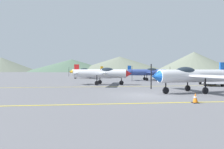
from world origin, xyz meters
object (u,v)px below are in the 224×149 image
at_px(airplane_back, 87,72).
at_px(car_sedan, 210,78).
at_px(traffic_cone_side, 195,98).
at_px(airplane_mid, 102,73).
at_px(airplane_near, 191,75).
at_px(airplane_far, 148,72).

bearing_deg(airplane_back, car_sedan, -52.82).
bearing_deg(car_sedan, traffic_cone_side, -125.51).
xyz_separation_m(airplane_back, car_sedan, (15.14, -19.95, -0.61)).
relative_size(airplane_mid, traffic_cone_side, 14.55).
distance_m(airplane_near, traffic_cone_side, 5.52).
bearing_deg(traffic_cone_side, car_sedan, 54.49).
height_order(airplane_near, airplane_far, same).
bearing_deg(airplane_near, airplane_back, 108.25).
height_order(airplane_far, traffic_cone_side, airplane_far).
bearing_deg(car_sedan, airplane_mid, 169.52).
height_order(airplane_mid, car_sedan, airplane_mid).
xyz_separation_m(airplane_far, car_sedan, (4.47, -11.02, -0.61)).
bearing_deg(airplane_far, car_sedan, -67.93).
xyz_separation_m(airplane_back, traffic_cone_side, (6.60, -31.91, -1.16)).
relative_size(airplane_near, car_sedan, 1.85).
relative_size(airplane_near, airplane_back, 1.00).
height_order(airplane_back, traffic_cone_side, airplane_back).
height_order(airplane_near, airplane_back, same).
height_order(airplane_near, traffic_cone_side, airplane_near).
distance_m(airplane_mid, traffic_cone_side, 15.11).
bearing_deg(traffic_cone_side, airplane_back, 101.69).
bearing_deg(airplane_mid, airplane_near, -54.29).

